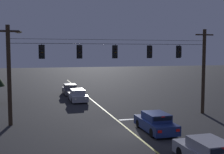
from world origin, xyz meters
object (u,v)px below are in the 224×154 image
object	(u,v)px
car_oncoming_lead	(78,96)
car_waiting_second_near	(208,154)
street_lamp_corner	(1,67)
traffic_light_centre	(115,52)
traffic_light_right_inner	(150,52)
car_waiting_near_lane	(156,123)
traffic_light_left_inner	(80,52)
traffic_light_rightmost	(179,52)
car_oncoming_trailing	(70,90)
traffic_light_leftmost	(42,52)

from	to	relation	value
car_oncoming_lead	car_waiting_second_near	size ratio (longest dim) A/B	1.02
street_lamp_corner	car_waiting_second_near	bearing A→B (deg)	-48.52
traffic_light_centre	traffic_light_right_inner	bearing A→B (deg)	0.00
car_waiting_near_lane	car_oncoming_lead	world-z (taller)	same
traffic_light_left_inner	car_waiting_near_lane	xyz separation A→B (m)	(4.73, -4.68, -5.11)
traffic_light_rightmost	car_oncoming_lead	xyz separation A→B (m)	(-7.77, 9.81, -5.11)
car_oncoming_lead	street_lamp_corner	world-z (taller)	street_lamp_corner
traffic_light_left_inner	car_waiting_near_lane	world-z (taller)	traffic_light_left_inner
traffic_light_right_inner	car_waiting_near_lane	world-z (taller)	traffic_light_right_inner
traffic_light_left_inner	traffic_light_centre	distance (m)	3.04
traffic_light_right_inner	car_waiting_near_lane	bearing A→B (deg)	-107.40
traffic_light_left_inner	car_oncoming_trailing	size ratio (longest dim) A/B	0.28
traffic_light_leftmost	car_oncoming_trailing	xyz separation A→B (m)	(4.10, 15.46, -5.11)
traffic_light_centre	car_waiting_second_near	size ratio (longest dim) A/B	0.28
traffic_light_leftmost	traffic_light_left_inner	bearing A→B (deg)	0.00
traffic_light_right_inner	car_waiting_near_lane	size ratio (longest dim) A/B	0.28
car_waiting_second_near	car_oncoming_lead	bearing A→B (deg)	99.17
traffic_light_rightmost	car_oncoming_trailing	distance (m)	18.12
traffic_light_centre	car_waiting_near_lane	xyz separation A→B (m)	(1.69, -4.68, -5.11)
car_oncoming_lead	street_lamp_corner	size ratio (longest dim) A/B	0.58
traffic_light_leftmost	traffic_light_left_inner	world-z (taller)	same
traffic_light_right_inner	car_waiting_second_near	xyz separation A→B (m)	(-1.54, -11.34, -5.11)
traffic_light_centre	car_waiting_second_near	world-z (taller)	traffic_light_centre
traffic_light_rightmost	traffic_light_right_inner	bearing A→B (deg)	180.00
car_oncoming_trailing	traffic_light_centre	bearing A→B (deg)	-82.75
traffic_light_centre	car_waiting_second_near	distance (m)	12.54
traffic_light_rightmost	street_lamp_corner	size ratio (longest dim) A/B	0.16
traffic_light_rightmost	traffic_light_centre	bearing A→B (deg)	180.00
street_lamp_corner	traffic_light_left_inner	bearing A→B (deg)	-8.75
traffic_light_rightmost	car_oncoming_lead	bearing A→B (deg)	128.39
traffic_light_left_inner	car_oncoming_trailing	distance (m)	16.32
traffic_light_centre	car_oncoming_trailing	xyz separation A→B (m)	(-1.97, 15.46, -5.11)
traffic_light_left_inner	street_lamp_corner	size ratio (longest dim) A/B	0.16
traffic_light_leftmost	car_waiting_second_near	bearing A→B (deg)	-55.85
traffic_light_left_inner	traffic_light_right_inner	bearing A→B (deg)	0.00
car_waiting_near_lane	car_oncoming_trailing	distance (m)	20.47
traffic_light_leftmost	street_lamp_corner	bearing A→B (deg)	163.26
car_oncoming_lead	street_lamp_corner	xyz separation A→B (m)	(-7.45, -8.86, 3.93)
car_oncoming_lead	traffic_light_right_inner	bearing A→B (deg)	-63.23
traffic_light_leftmost	traffic_light_left_inner	xyz separation A→B (m)	(3.03, 0.00, 0.00)
traffic_light_centre	car_waiting_near_lane	bearing A→B (deg)	-70.10
car_waiting_near_lane	street_lamp_corner	world-z (taller)	street_lamp_corner
street_lamp_corner	traffic_light_leftmost	bearing A→B (deg)	-16.74
car_oncoming_trailing	street_lamp_corner	bearing A→B (deg)	-116.66
traffic_light_left_inner	car_oncoming_lead	bearing A→B (deg)	82.75
traffic_light_left_inner	car_oncoming_lead	distance (m)	11.14
traffic_light_right_inner	traffic_light_left_inner	bearing A→B (deg)	180.00
traffic_light_right_inner	car_oncoming_trailing	world-z (taller)	traffic_light_right_inner
traffic_light_left_inner	car_oncoming_trailing	xyz separation A→B (m)	(1.07, 15.46, -5.11)
traffic_light_rightmost	car_waiting_second_near	size ratio (longest dim) A/B	0.28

